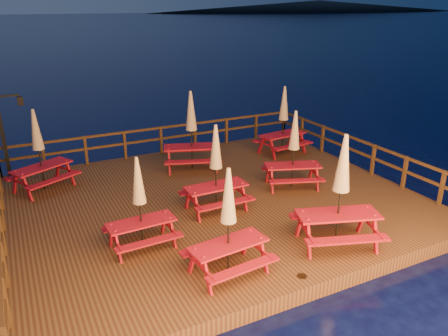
{
  "coord_description": "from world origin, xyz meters",
  "views": [
    {
      "loc": [
        -5.22,
        -11.14,
        6.1
      ],
      "look_at": [
        0.68,
        0.6,
        1.08
      ],
      "focal_mm": 35.0,
      "sensor_mm": 36.0,
      "label": 1
    }
  ],
  "objects_px": {
    "picnic_table_0": "(39,149)",
    "picnic_table_1": "(228,221)",
    "lamp_post": "(7,128)",
    "picnic_table_2": "(191,129)"
  },
  "relations": [
    {
      "from": "picnic_table_1",
      "to": "picnic_table_0",
      "type": "bearing_deg",
      "value": 109.16
    },
    {
      "from": "lamp_post",
      "to": "picnic_table_2",
      "type": "xyz_separation_m",
      "value": [
        5.83,
        -1.86,
        -0.32
      ]
    },
    {
      "from": "lamp_post",
      "to": "picnic_table_2",
      "type": "height_order",
      "value": "lamp_post"
    },
    {
      "from": "picnic_table_0",
      "to": "picnic_table_2",
      "type": "bearing_deg",
      "value": -32.35
    },
    {
      "from": "picnic_table_0",
      "to": "picnic_table_2",
      "type": "height_order",
      "value": "picnic_table_2"
    },
    {
      "from": "picnic_table_0",
      "to": "picnic_table_1",
      "type": "height_order",
      "value": "picnic_table_0"
    },
    {
      "from": "picnic_table_1",
      "to": "lamp_post",
      "type": "bearing_deg",
      "value": 109.92
    },
    {
      "from": "lamp_post",
      "to": "picnic_table_0",
      "type": "relative_size",
      "value": 1.13
    },
    {
      "from": "picnic_table_0",
      "to": "picnic_table_1",
      "type": "distance_m",
      "value": 7.57
    },
    {
      "from": "lamp_post",
      "to": "picnic_table_2",
      "type": "bearing_deg",
      "value": -17.68
    }
  ]
}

